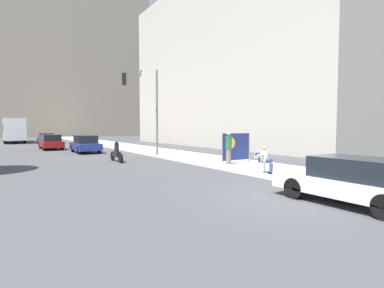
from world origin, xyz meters
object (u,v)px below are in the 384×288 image
Objects in this scene: protest_banner at (236,147)px; motorcycle_on_road at (116,153)px; parked_car_curbside at (352,181)px; car_on_road_distant at (46,139)px; traffic_light_pole at (145,99)px; city_bus_on_road at (14,129)px; car_on_road_nearest at (85,144)px; car_on_road_midblock at (51,142)px; pedestrian_behind at (229,148)px; seated_protester at (265,158)px.

protest_banner reaches higher than motorcycle_on_road.
parked_car_curbside is 0.99× the size of car_on_road_distant.
traffic_light_pole is (-2.88, 6.45, 3.16)m from protest_banner.
traffic_light_pole is 1.45× the size of parked_car_curbside.
protest_banner is at bearing -42.02° from motorcycle_on_road.
city_bus_on_road is (-3.34, 6.18, 1.21)m from car_on_road_distant.
motorcycle_on_road is (0.08, -7.80, -0.18)m from car_on_road_nearest.
car_on_road_distant is (-3.84, 22.44, -3.50)m from traffic_light_pole.
motorcycle_on_road is at bearing -87.14° from car_on_road_distant.
car_on_road_midblock is 2.21× the size of motorcycle_on_road.
pedestrian_behind is at bearing -75.91° from city_bus_on_road.
pedestrian_behind reaches higher than car_on_road_nearest.
parked_car_curbside is at bearing -83.91° from car_on_road_nearest.
parked_car_curbside is (-3.30, -8.75, -0.35)m from protest_banner.
seated_protester is 0.57× the size of motorcycle_on_road.
car_on_road_distant is at bearing 93.97° from car_on_road_nearest.
city_bus_on_road reaches higher than protest_banner.
protest_banner is at bearing 69.34° from parked_car_curbside.
traffic_light_pole reaches higher than car_on_road_nearest.
car_on_road_distant is at bearing 85.58° from car_on_road_midblock.
seated_protester is 11.01m from traffic_light_pole.
car_on_road_midblock is (-7.52, 18.48, -0.31)m from protest_banner.
pedestrian_behind is at bearing -71.40° from car_on_road_midblock.
pedestrian_behind is at bearing -71.41° from car_on_road_nearest.
car_on_road_midblock is at bearing 93.41° from pedestrian_behind.
car_on_road_distant is at bearing 92.86° from motorcycle_on_road.
protest_banner is 13.96m from car_on_road_nearest.
car_on_road_nearest is (-5.60, 12.78, -0.30)m from protest_banner.
car_on_road_midblock reaches higher than seated_protester.
car_on_road_midblock is (-4.22, 27.23, 0.04)m from parked_car_curbside.
city_bus_on_road is 30.46m from motorcycle_on_road.
protest_banner is 0.50× the size of car_on_road_nearest.
parked_car_curbside is (-2.21, -8.11, -0.37)m from pedestrian_behind.
parked_car_curbside is 0.42× the size of city_bus_on_road.
motorcycle_on_road is (-3.80, 8.94, -0.25)m from seated_protester.
motorcycle_on_road is (-4.44, 5.61, -0.50)m from pedestrian_behind.
seated_protester is 0.29× the size of car_on_road_distant.
seated_protester is 3.40m from pedestrian_behind.
protest_banner is 0.45× the size of car_on_road_midblock.
protest_banner is 36.49m from city_bus_on_road.
car_on_road_distant is at bearing 85.61° from pedestrian_behind.
car_on_road_midblock is 0.47× the size of city_bus_on_road.
seated_protester is at bearing -113.46° from protest_banner.
traffic_light_pole is 1.29× the size of car_on_road_midblock.
city_bus_on_road is (-6.75, 43.82, 1.21)m from parked_car_curbside.
car_on_road_midblock is 10.44m from car_on_road_distant.
car_on_road_distant is at bearing -61.65° from city_bus_on_road.
protest_banner is at bearing -65.96° from traffic_light_pole.
car_on_road_distant reaches higher than motorcycle_on_road.
protest_banner is at bearing -66.35° from car_on_road_nearest.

